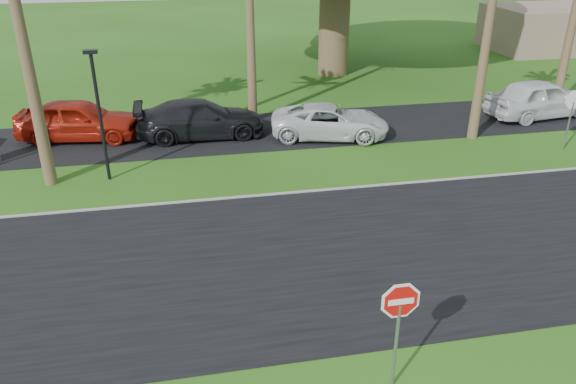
# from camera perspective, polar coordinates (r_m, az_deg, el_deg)

# --- Properties ---
(ground) EXTENTS (120.00, 120.00, 0.00)m
(ground) POSITION_cam_1_polar(r_m,az_deg,el_deg) (14.16, 4.23, -10.84)
(ground) COLOR #254D13
(ground) RESTS_ON ground
(road) EXTENTS (120.00, 8.00, 0.02)m
(road) POSITION_cam_1_polar(r_m,az_deg,el_deg) (15.75, 2.36, -6.56)
(road) COLOR black
(road) RESTS_ON ground
(parking_strip) EXTENTS (120.00, 5.00, 0.02)m
(parking_strip) POSITION_cam_1_polar(r_m,az_deg,el_deg) (25.09, -3.11, 6.18)
(parking_strip) COLOR black
(parking_strip) RESTS_ON ground
(curb) EXTENTS (120.00, 0.12, 0.06)m
(curb) POSITION_cam_1_polar(r_m,az_deg,el_deg) (19.20, -0.37, -0.14)
(curb) COLOR gray
(curb) RESTS_ON ground
(stop_sign_near) EXTENTS (1.05, 0.07, 2.62)m
(stop_sign_near) POSITION_cam_1_polar(r_m,az_deg,el_deg) (10.99, 11.21, -12.15)
(stop_sign_near) COLOR gray
(stop_sign_near) RESTS_ON ground
(stop_sign_far) EXTENTS (1.05, 0.07, 2.62)m
(stop_sign_far) POSITION_cam_1_polar(r_m,az_deg,el_deg) (25.15, 26.92, 7.67)
(stop_sign_far) COLOR gray
(stop_sign_far) RESTS_ON ground
(streetlight_right) EXTENTS (0.45, 0.25, 4.64)m
(streetlight_right) POSITION_cam_1_polar(r_m,az_deg,el_deg) (20.46, -18.66, 8.05)
(streetlight_right) COLOR black
(streetlight_right) RESTS_ON ground
(building_far) EXTENTS (10.00, 6.00, 3.00)m
(building_far) POSITION_cam_1_polar(r_m,az_deg,el_deg) (46.36, 25.98, 14.77)
(building_far) COLOR gray
(building_far) RESTS_ON ground
(car_red) EXTENTS (5.29, 2.74, 1.72)m
(car_red) POSITION_cam_1_polar(r_m,az_deg,el_deg) (25.44, -20.50, 6.86)
(car_red) COLOR #A81C0E
(car_red) RESTS_ON ground
(car_dark) EXTENTS (5.48, 2.30, 1.58)m
(car_dark) POSITION_cam_1_polar(r_m,az_deg,el_deg) (24.47, -8.90, 7.31)
(car_dark) COLOR black
(car_dark) RESTS_ON ground
(car_minivan) EXTENTS (5.40, 3.42, 1.39)m
(car_minivan) POSITION_cam_1_polar(r_m,az_deg,el_deg) (24.24, 4.30, 7.14)
(car_minivan) COLOR silver
(car_minivan) RESTS_ON ground
(car_pickup) EXTENTS (5.49, 2.76, 1.79)m
(car_pickup) POSITION_cam_1_polar(r_m,az_deg,el_deg) (29.26, 24.28, 8.63)
(car_pickup) COLOR white
(car_pickup) RESTS_ON ground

